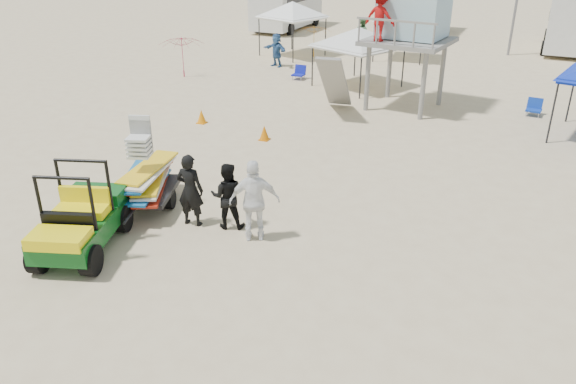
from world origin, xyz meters
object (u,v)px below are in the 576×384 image
at_px(surf_trailer, 146,176).
at_px(lifeguard_tower, 409,13).
at_px(man_left, 190,190).
at_px(utility_cart, 77,214).

relative_size(surf_trailer, lifeguard_tower, 0.52).
bearing_deg(surf_trailer, man_left, -11.20).
relative_size(utility_cart, man_left, 1.58).
bearing_deg(utility_cart, man_left, 53.22).
height_order(utility_cart, man_left, utility_cart).
bearing_deg(utility_cart, lifeguard_tower, 75.43).
height_order(utility_cart, lifeguard_tower, lifeguard_tower).
bearing_deg(surf_trailer, lifeguard_tower, 72.65).
bearing_deg(man_left, lifeguard_tower, -107.92).
distance_m(utility_cart, man_left, 2.54).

